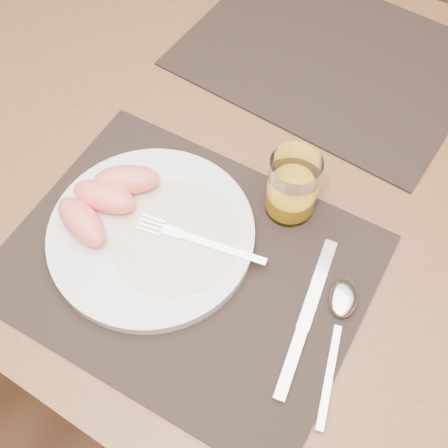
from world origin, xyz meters
TOP-DOWN VIEW (x-y plane):
  - ground at (0.00, 0.00)m, footprint 5.00×5.00m
  - table at (0.00, 0.00)m, footprint 1.40×0.90m
  - placemat_near at (-0.01, -0.22)m, footprint 0.47×0.37m
  - placemat_far at (-0.02, 0.22)m, footprint 0.46×0.37m
  - plate at (-0.07, -0.21)m, footprint 0.27×0.27m
  - plate_dressing at (-0.04, -0.20)m, footprint 0.17×0.17m
  - fork at (-0.02, -0.19)m, footprint 0.17×0.05m
  - knife at (0.16, -0.22)m, footprint 0.06×0.22m
  - spoon at (0.19, -0.17)m, footprint 0.08×0.19m
  - juice_glass at (0.06, -0.07)m, footprint 0.07×0.07m
  - grapefruit_wedges at (-0.14, -0.21)m, footprint 0.11×0.16m

SIDE VIEW (x-z plane):
  - ground at x=0.00m, z-range 0.00..0.00m
  - table at x=0.00m, z-range 0.29..1.04m
  - placemat_near at x=-0.01m, z-range 0.75..0.75m
  - placemat_far at x=-0.02m, z-range 0.75..0.75m
  - knife at x=0.16m, z-range 0.75..0.76m
  - spoon at x=0.19m, z-range 0.75..0.77m
  - plate at x=-0.07m, z-range 0.75..0.77m
  - plate_dressing at x=-0.04m, z-range 0.77..0.77m
  - fork at x=-0.02m, z-range 0.77..0.77m
  - grapefruit_wedges at x=-0.14m, z-range 0.77..0.81m
  - juice_glass at x=0.06m, z-range 0.75..0.85m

